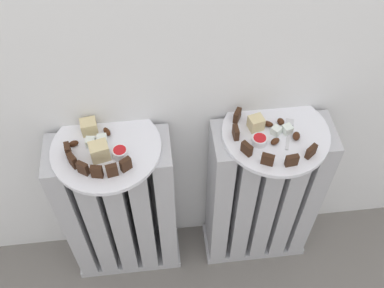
{
  "coord_description": "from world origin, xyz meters",
  "views": [
    {
      "loc": [
        -0.08,
        -0.46,
        1.53
      ],
      "look_at": [
        0.0,
        0.28,
        0.6
      ],
      "focal_mm": 42.77,
      "sensor_mm": 36.0,
      "label": 1
    }
  ],
  "objects": [
    {
      "name": "dark_cake_slice_right_1",
      "position": [
        0.11,
        0.28,
        0.64
      ],
      "size": [
        0.01,
        0.03,
        0.03
      ],
      "primitive_type": "cube",
      "rotation": [
        0.0,
        0.0,
        -1.53
      ],
      "color": "#382114",
      "rests_on": "plate_right"
    },
    {
      "name": "radiator_right",
      "position": [
        0.22,
        0.28,
        0.3
      ],
      "size": [
        0.35,
        0.14,
        0.61
      ],
      "color": "#B2B2B7",
      "rests_on": "ground_plane"
    },
    {
      "name": "dark_cake_slice_right_4",
      "position": [
        0.23,
        0.17,
        0.64
      ],
      "size": [
        0.03,
        0.02,
        0.03
      ],
      "primitive_type": "cube",
      "rotation": [
        0.0,
        0.0,
        0.11
      ],
      "color": "#382114",
      "rests_on": "plate_right"
    },
    {
      "name": "dark_cake_slice_left_3",
      "position": [
        -0.24,
        0.19,
        0.64
      ],
      "size": [
        0.03,
        0.02,
        0.04
      ],
      "primitive_type": "cube",
      "rotation": [
        0.0,
        0.0,
        -0.2
      ],
      "color": "#382114",
      "rests_on": "plate_left"
    },
    {
      "name": "fork",
      "position": [
        0.25,
        0.28,
        0.62
      ],
      "size": [
        0.05,
        0.11,
        0.0
      ],
      "color": "silver",
      "rests_on": "plate_right"
    },
    {
      "name": "marble_cake_slice_left_1",
      "position": [
        -0.23,
        0.25,
        0.64
      ],
      "size": [
        0.05,
        0.05,
        0.05
      ],
      "primitive_type": "cube",
      "rotation": [
        0.0,
        0.0,
        0.23
      ],
      "color": "beige",
      "rests_on": "plate_left"
    },
    {
      "name": "turkish_delight_left_0",
      "position": [
        -0.23,
        0.29,
        0.63
      ],
      "size": [
        0.03,
        0.03,
        0.02
      ],
      "primitive_type": "cube",
      "rotation": [
        0.0,
        0.0,
        0.05
      ],
      "color": "white",
      "rests_on": "plate_left"
    },
    {
      "name": "turkish_delight_right_0",
      "position": [
        0.22,
        0.28,
        0.63
      ],
      "size": [
        0.03,
        0.03,
        0.02
      ],
      "primitive_type": "cube",
      "rotation": [
        0.0,
        0.0,
        0.74
      ],
      "color": "white",
      "rests_on": "plate_right"
    },
    {
      "name": "medjool_date_right_2",
      "position": [
        0.21,
        0.24,
        0.63
      ],
      "size": [
        0.03,
        0.03,
        0.01
      ],
      "primitive_type": "ellipsoid",
      "rotation": [
        0.0,
        0.0,
        0.54
      ],
      "color": "#3D1E0F",
      "rests_on": "plate_right"
    },
    {
      "name": "turkish_delight_right_1",
      "position": [
        0.25,
        0.28,
        0.63
      ],
      "size": [
        0.03,
        0.03,
        0.02
      ],
      "primitive_type": "cube",
      "rotation": [
        0.0,
        0.0,
        0.32
      ],
      "color": "white",
      "rests_on": "plate_right"
    },
    {
      "name": "dark_cake_slice_left_2",
      "position": [
        -0.27,
        0.2,
        0.64
      ],
      "size": [
        0.03,
        0.03,
        0.04
      ],
      "primitive_type": "cube",
      "rotation": [
        0.0,
        0.0,
        -0.6
      ],
      "color": "#382114",
      "rests_on": "plate_left"
    },
    {
      "name": "dark_cake_slice_left_5",
      "position": [
        -0.17,
        0.2,
        0.64
      ],
      "size": [
        0.03,
        0.03,
        0.04
      ],
      "primitive_type": "cube",
      "rotation": [
        0.0,
        0.0,
        0.59
      ],
      "color": "#382114",
      "rests_on": "plate_left"
    },
    {
      "name": "medjool_date_right_0",
      "position": [
        0.2,
        0.3,
        0.63
      ],
      "size": [
        0.03,
        0.03,
        0.02
      ],
      "primitive_type": "ellipsoid",
      "rotation": [
        0.0,
        0.0,
        2.65
      ],
      "color": "#3D1E0F",
      "rests_on": "plate_right"
    },
    {
      "name": "medjool_date_right_1",
      "position": [
        0.24,
        0.31,
        0.63
      ],
      "size": [
        0.02,
        0.02,
        0.01
      ],
      "primitive_type": "ellipsoid",
      "rotation": [
        0.0,
        0.0,
        1.69
      ],
      "color": "#3D1E0F",
      "rests_on": "plate_right"
    },
    {
      "name": "dark_cake_slice_right_3",
      "position": [
        0.17,
        0.18,
        0.64
      ],
      "size": [
        0.03,
        0.02,
        0.03
      ],
      "primitive_type": "cube",
      "rotation": [
        0.0,
        0.0,
        -0.44
      ],
      "color": "#382114",
      "rests_on": "plate_right"
    },
    {
      "name": "dark_cake_slice_right_0",
      "position": [
        0.13,
        0.33,
        0.64
      ],
      "size": [
        0.03,
        0.03,
        0.03
      ],
      "primitive_type": "cube",
      "rotation": [
        0.0,
        0.0,
        -2.08
      ],
      "color": "#382114",
      "rests_on": "plate_right"
    },
    {
      "name": "radiator_left",
      "position": [
        -0.22,
        0.28,
        0.3
      ],
      "size": [
        0.35,
        0.14,
        0.61
      ],
      "color": "#B2B2B7",
      "rests_on": "ground_plane"
    },
    {
      "name": "jam_bowl_right",
      "position": [
        0.17,
        0.25,
        0.63
      ],
      "size": [
        0.04,
        0.04,
        0.02
      ],
      "color": "white",
      "rests_on": "plate_right"
    },
    {
      "name": "dark_cake_slice_left_4",
      "position": [
        -0.2,
        0.19,
        0.64
      ],
      "size": [
        0.03,
        0.02,
        0.04
      ],
      "primitive_type": "cube",
      "rotation": [
        0.0,
        0.0,
        0.2
      ],
      "color": "#382114",
      "rests_on": "plate_left"
    },
    {
      "name": "dark_cake_slice_left_0",
      "position": [
        -0.31,
        0.26,
        0.64
      ],
      "size": [
        0.02,
        0.03,
        0.04
      ],
      "primitive_type": "cube",
      "rotation": [
        0.0,
        0.0,
        -1.39
      ],
      "color": "#382114",
      "rests_on": "plate_left"
    },
    {
      "name": "dark_cake_slice_right_2",
      "position": [
        0.13,
        0.22,
        0.64
      ],
      "size": [
        0.03,
        0.03,
        0.03
      ],
      "primitive_type": "cube",
      "rotation": [
        0.0,
        0.0,
        -0.99
      ],
      "color": "#382114",
      "rests_on": "plate_right"
    },
    {
      "name": "medjool_date_right_3",
      "position": [
        0.27,
        0.25,
        0.63
      ],
      "size": [
        0.03,
        0.03,
        0.02
      ],
      "primitive_type": "ellipsoid",
      "rotation": [
        0.0,
        0.0,
        1.2
      ],
      "color": "#3D1E0F",
      "rests_on": "plate_right"
    },
    {
      "name": "turkish_delight_left_1",
      "position": [
        -0.26,
        0.29,
        0.63
      ],
      "size": [
        0.03,
        0.03,
        0.02
      ],
      "primitive_type": "cube",
      "rotation": [
        0.0,
        0.0,
        1.47
      ],
      "color": "white",
      "rests_on": "plate_left"
    },
    {
      "name": "marble_cake_slice_right_0",
      "position": [
        0.17,
        0.3,
        0.64
      ],
      "size": [
        0.04,
        0.04,
        0.04
      ],
      "primitive_type": "cube",
      "rotation": [
        0.0,
        0.0,
        0.24
      ],
      "color": "beige",
      "rests_on": "plate_right"
    },
    {
      "name": "medjool_date_left_1",
      "position": [
        -0.22,
        0.32,
        0.63
      ],
      "size": [
        0.03,
        0.03,
        0.02
      ],
      "primitive_type": "ellipsoid",
      "rotation": [
        0.0,
        0.0,
        2.06
      ],
      "color": "#3D1E0F",
      "rests_on": "plate_left"
    },
    {
      "name": "plate_right",
      "position": [
        0.22,
        0.28,
        0.61
      ],
      "size": [
        0.28,
        0.28,
        0.01
      ],
      "primitive_type": "cylinder",
      "color": "white",
      "rests_on": "radiator_right"
    },
    {
      "name": "marble_cake_slice_left_0",
      "position": [
        -0.26,
        0.34,
        0.64
      ],
      "size": [
        0.05,
        0.04,
        0.04
      ],
      "primitive_type": "cube",
      "rotation": [
        0.0,
        0.0,
        0.15
      ],
      "color": "beige",
      "rests_on": "plate_left"
    },
    {
      "name": "plate_left",
      "position": [
        -0.22,
        0.28,
        0.61
      ],
      "size": [
        0.28,
        0.28,
        0.01
      ],
      "primitive_type": "cylinder",
      "color": "white",
      "rests_on": "radiator_left"
    },
    {
      "name": "dark_cake_slice_left_1",
      "position": [
        -0.3,
        0.23,
        0.64
      ],
      "size": [
        0.03,
        0.03,
        0.04
      ],
      "primitive_type": "cube",
      "rotation": [
        0.0,
        0.0,
        -0.99
      ],
      "color": "#382114",
      "rests_on": "plate_left"
    },
    {
      "name": "jam_bowl_left",
      "position": [
        -0.18,
        0.25,
        0.63
      ],
      "size": [
        0.04,
        0.04,
        0.02
      ],
      "color": "white",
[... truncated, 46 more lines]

